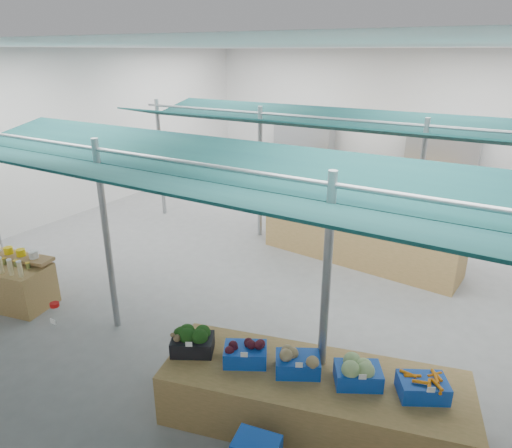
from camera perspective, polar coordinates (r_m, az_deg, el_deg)
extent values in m
plane|color=slate|center=(10.09, 3.94, -3.33)|extent=(13.00, 13.00, 0.00)
plane|color=silver|center=(9.21, 4.62, 21.26)|extent=(13.00, 13.00, 0.00)
plane|color=silver|center=(15.43, 15.55, 12.58)|extent=(12.00, 0.00, 12.00)
plane|color=silver|center=(13.21, -20.07, 10.80)|extent=(0.00, 13.00, 13.00)
cylinder|color=gray|center=(12.21, -11.83, 8.01)|extent=(0.10, 0.10, 3.00)
cylinder|color=gray|center=(7.15, -18.14, -1.78)|extent=(0.10, 0.10, 3.00)
cylinder|color=gray|center=(10.46, 0.50, 6.32)|extent=(0.10, 0.10, 3.00)
cylinder|color=gray|center=(5.24, 8.64, -9.49)|extent=(0.10, 0.10, 3.00)
cylinder|color=gray|center=(9.26, 19.54, 3.16)|extent=(0.10, 0.10, 3.00)
cylinder|color=gray|center=(5.56, -7.55, 7.43)|extent=(10.00, 0.06, 0.06)
cylinder|color=gray|center=(9.45, 9.95, 12.80)|extent=(10.00, 0.06, 0.06)
cube|color=#0A272B|center=(5.10, -12.03, 5.12)|extent=(9.50, 1.28, 0.30)
cube|color=#0A272B|center=(6.09, -3.71, 8.05)|extent=(9.50, 1.28, 0.30)
cube|color=#0A272B|center=(8.86, 8.34, 11.91)|extent=(9.50, 1.28, 0.30)
cube|color=#0A272B|center=(10.06, 11.32, 12.78)|extent=(9.50, 1.28, 0.30)
cube|color=#B23F33|center=(16.01, 5.95, 9.49)|extent=(2.00, 0.50, 2.00)
cube|color=#B23F33|center=(14.72, 22.09, 7.08)|extent=(2.00, 0.50, 2.00)
cube|color=olive|center=(9.03, -28.90, -6.56)|extent=(1.76, 1.05, 0.73)
cube|color=#997247|center=(8.99, -28.34, -3.46)|extent=(1.68, 0.65, 0.06)
cube|color=olive|center=(5.72, 7.10, -20.80)|extent=(3.65, 1.98, 0.68)
cube|color=olive|center=(9.70, 12.75, -2.06)|extent=(4.12, 1.32, 0.87)
cube|color=olive|center=(13.85, 12.89, 4.89)|extent=(4.97, 2.19, 0.88)
imported|color=#164E90|center=(10.92, 8.84, 2.93)|extent=(0.62, 0.44, 1.62)
imported|color=#A41416|center=(10.42, 18.00, 1.26)|extent=(0.84, 0.68, 1.62)
cube|color=black|center=(5.79, -7.92, -14.69)|extent=(0.61, 0.55, 0.20)
cube|color=white|center=(5.52, -8.40, -14.66)|extent=(0.07, 0.05, 0.06)
cube|color=blue|center=(5.59, -1.33, -15.98)|extent=(0.61, 0.55, 0.20)
cube|color=white|center=(5.32, -1.50, -16.02)|extent=(0.07, 0.05, 0.06)
cube|color=blue|center=(5.46, 5.23, -17.05)|extent=(0.61, 0.55, 0.20)
cube|color=white|center=(5.19, 5.41, -17.15)|extent=(0.07, 0.05, 0.06)
cube|color=blue|center=(5.41, 12.61, -17.99)|extent=(0.61, 0.55, 0.20)
cube|color=white|center=(5.14, 13.19, -18.12)|extent=(0.07, 0.05, 0.06)
cube|color=blue|center=(5.44, 20.10, -18.65)|extent=(0.61, 0.55, 0.20)
cube|color=white|center=(5.18, 21.05, -18.78)|extent=(0.07, 0.05, 0.06)
sphere|color=brown|center=(5.68, -9.85, -13.88)|extent=(0.09, 0.09, 0.09)
sphere|color=brown|center=(5.68, -10.41, -13.48)|extent=(0.06, 0.06, 0.06)
cylinder|color=red|center=(6.42, -23.88, -9.21)|extent=(0.12, 0.12, 0.05)
cube|color=white|center=(6.50, -24.02, -11.10)|extent=(0.10, 0.01, 0.07)
cube|color=#997247|center=(9.81, 7.64, 2.01)|extent=(1.99, 1.01, 0.26)
cube|color=#997247|center=(9.15, 17.45, -0.19)|extent=(1.60, 0.94, 0.26)
cylinder|color=#8C6019|center=(8.92, 23.55, -1.62)|extent=(0.14, 0.14, 0.22)
cone|color=#26661E|center=(8.86, 23.72, -0.48)|extent=(0.12, 0.12, 0.18)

